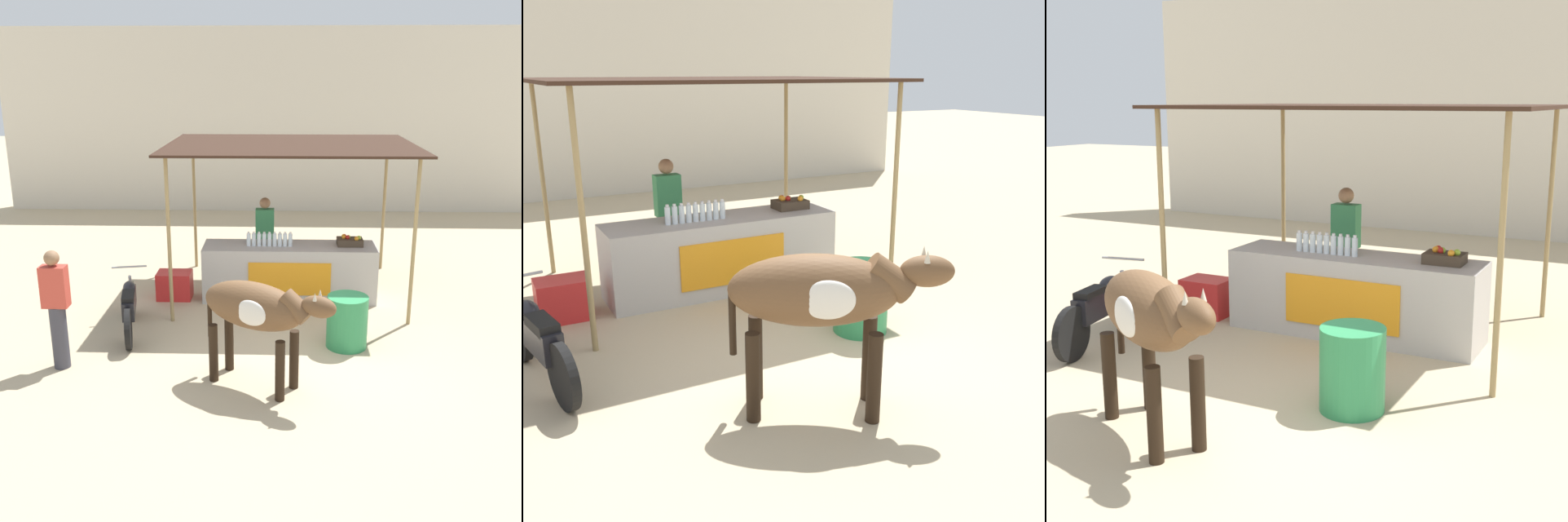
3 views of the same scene
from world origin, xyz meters
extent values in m
plane|color=tan|center=(0.00, 0.00, 0.00)|extent=(60.00, 60.00, 0.00)
cube|color=beige|center=(0.00, 9.51, 2.51)|extent=(16.00, 0.50, 5.02)
cube|color=#B2ADA8|center=(0.00, 2.20, 0.48)|extent=(3.00, 0.80, 0.96)
cube|color=orange|center=(0.00, 1.79, 0.48)|extent=(1.40, 0.02, 0.58)
cube|color=#382319|center=(0.00, 2.50, 2.66)|extent=(4.20, 3.20, 0.04)
cylinder|color=#997F51|center=(-1.89, 1.06, 1.33)|extent=(0.06, 0.06, 2.66)
cylinder|color=#997F51|center=(1.89, 1.06, 1.33)|extent=(0.06, 0.06, 2.66)
cylinder|color=#997F51|center=(-1.89, 3.94, 1.33)|extent=(0.06, 0.06, 2.66)
cylinder|color=#997F51|center=(1.89, 3.94, 1.33)|extent=(0.06, 0.06, 2.66)
cylinder|color=silver|center=(-0.71, 2.15, 1.07)|extent=(0.07, 0.07, 0.22)
cylinder|color=white|center=(-0.71, 2.15, 1.19)|extent=(0.04, 0.04, 0.03)
cylinder|color=silver|center=(-0.62, 2.15, 1.07)|extent=(0.07, 0.07, 0.22)
cylinder|color=white|center=(-0.62, 2.15, 1.19)|extent=(0.04, 0.04, 0.03)
cylinder|color=silver|center=(-0.53, 2.15, 1.07)|extent=(0.07, 0.07, 0.22)
cylinder|color=white|center=(-0.53, 2.15, 1.19)|extent=(0.04, 0.04, 0.03)
cylinder|color=silver|center=(-0.44, 2.15, 1.07)|extent=(0.07, 0.07, 0.22)
cylinder|color=white|center=(-0.44, 2.15, 1.19)|extent=(0.04, 0.04, 0.03)
cylinder|color=silver|center=(-0.35, 2.15, 1.07)|extent=(0.07, 0.07, 0.22)
cylinder|color=white|center=(-0.35, 2.15, 1.19)|extent=(0.04, 0.04, 0.03)
cylinder|color=silver|center=(-0.26, 2.15, 1.07)|extent=(0.07, 0.07, 0.22)
cylinder|color=white|center=(-0.26, 2.15, 1.19)|extent=(0.04, 0.04, 0.03)
cylinder|color=silver|center=(-0.17, 2.15, 1.07)|extent=(0.07, 0.07, 0.22)
cylinder|color=white|center=(-0.17, 2.15, 1.19)|extent=(0.04, 0.04, 0.03)
cylinder|color=silver|center=(-0.08, 2.15, 1.07)|extent=(0.07, 0.07, 0.22)
cylinder|color=white|center=(-0.08, 2.15, 1.19)|extent=(0.04, 0.04, 0.03)
cylinder|color=silver|center=(0.01, 2.15, 1.07)|extent=(0.07, 0.07, 0.22)
cylinder|color=white|center=(0.01, 2.15, 1.19)|extent=(0.04, 0.04, 0.03)
cube|color=#3F3326|center=(1.05, 2.25, 1.02)|extent=(0.44, 0.32, 0.12)
sphere|color=orange|center=(0.94, 2.26, 1.11)|extent=(0.08, 0.08, 0.08)
sphere|color=orange|center=(0.95, 2.32, 1.11)|extent=(0.08, 0.08, 0.08)
sphere|color=#B21E19|center=(0.95, 2.32, 1.11)|extent=(0.08, 0.08, 0.08)
sphere|color=#8CB22D|center=(1.19, 2.20, 1.11)|extent=(0.08, 0.08, 0.08)
sphere|color=orange|center=(1.15, 2.14, 1.11)|extent=(0.08, 0.08, 0.08)
sphere|color=#B21E19|center=(1.01, 2.23, 1.11)|extent=(0.08, 0.08, 0.08)
sphere|color=#8CB22D|center=(1.02, 2.25, 1.11)|extent=(0.08, 0.08, 0.08)
cylinder|color=#383842|center=(-0.45, 2.95, 0.44)|extent=(0.22, 0.22, 0.88)
cube|color=#337F4C|center=(-0.45, 2.95, 1.16)|extent=(0.34, 0.20, 0.56)
sphere|color=#8C6647|center=(-0.45, 2.95, 1.55)|extent=(0.20, 0.20, 0.20)
cube|color=red|center=(-2.02, 2.10, 0.24)|extent=(0.60, 0.44, 0.48)
cylinder|color=#2D8C51|center=(0.82, 0.20, 0.39)|extent=(0.59, 0.59, 0.77)
ellipsoid|color=brown|center=(-0.49, -0.98, 1.08)|extent=(1.48, 1.13, 0.60)
cylinder|color=black|center=(0.03, -1.05, 0.39)|extent=(0.12, 0.12, 0.78)
cylinder|color=black|center=(-0.15, -1.37, 0.39)|extent=(0.12, 0.12, 0.78)
cylinder|color=black|center=(-0.83, -0.58, 0.39)|extent=(0.12, 0.12, 0.78)
cylinder|color=black|center=(-1.01, -0.90, 0.39)|extent=(0.12, 0.12, 0.78)
cylinder|color=brown|center=(0.03, -1.26, 1.19)|extent=(0.51, 0.43, 0.41)
ellipsoid|color=brown|center=(0.29, -1.41, 1.25)|extent=(0.49, 0.41, 0.26)
cone|color=beige|center=(0.31, -1.34, 1.39)|extent=(0.05, 0.05, 0.10)
cone|color=beige|center=(0.24, -1.46, 1.39)|extent=(0.05, 0.05, 0.10)
cylinder|color=black|center=(-1.07, -0.65, 0.81)|extent=(0.06, 0.06, 0.60)
ellipsoid|color=silver|center=(-0.51, -1.22, 1.08)|extent=(0.43, 0.30, 0.32)
cylinder|color=black|center=(-2.57, 1.20, 0.30)|extent=(0.19, 0.60, 0.60)
cylinder|color=black|center=(-2.34, 0.02, 0.30)|extent=(0.19, 0.60, 0.60)
cube|color=black|center=(-2.46, 0.61, 0.48)|extent=(0.35, 0.92, 0.28)
ellipsoid|color=black|center=(-2.50, 0.82, 0.64)|extent=(0.27, 0.39, 0.20)
cube|color=black|center=(-2.42, 0.43, 0.64)|extent=(0.26, 0.47, 0.10)
cylinder|color=#99999E|center=(-2.56, 1.15, 0.88)|extent=(0.55, 0.14, 0.03)
cylinder|color=#99999E|center=(-2.57, 1.18, 0.50)|extent=(0.09, 0.21, 0.49)
camera|label=1|loc=(-0.16, -8.01, 3.85)|focal=42.00mm
camera|label=2|loc=(-2.87, -4.92, 2.77)|focal=42.00mm
camera|label=3|loc=(3.18, -5.44, 2.73)|focal=50.00mm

